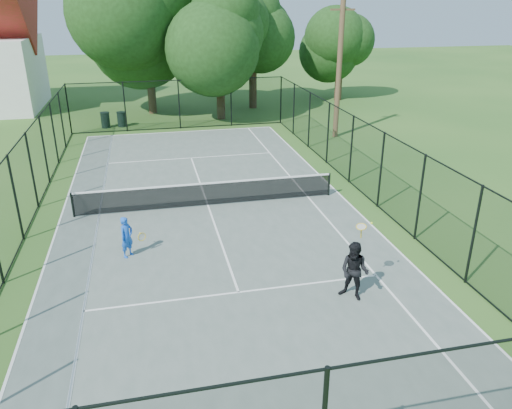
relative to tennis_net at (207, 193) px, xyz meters
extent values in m
plane|color=#28561D|center=(0.00, 0.00, -0.58)|extent=(120.00, 120.00, 0.00)
cube|color=#536259|center=(0.00, 0.00, -0.55)|extent=(11.00, 24.00, 0.06)
cylinder|color=black|center=(-5.00, 0.00, -0.04)|extent=(0.08, 0.08, 0.95)
cylinder|color=black|center=(5.00, 0.00, -0.04)|extent=(0.08, 0.08, 0.95)
cube|color=black|center=(0.00, 0.00, -0.04)|extent=(10.00, 0.03, 0.88)
cube|color=white|center=(0.00, 0.00, 0.40)|extent=(10.00, 0.05, 0.06)
cylinder|color=#332114|center=(-1.52, 17.95, 1.39)|extent=(0.56, 0.56, 3.93)
sphere|color=#183210|center=(-1.52, 17.95, 5.12)|extent=(7.09, 7.09, 7.09)
cylinder|color=#332114|center=(2.93, 15.14, 1.22)|extent=(0.56, 0.56, 3.60)
sphere|color=#183210|center=(2.93, 15.14, 4.64)|extent=(6.46, 6.46, 6.46)
cylinder|color=#332114|center=(5.79, 18.19, 1.31)|extent=(0.56, 0.56, 3.79)
sphere|color=#183210|center=(5.79, 18.19, 4.71)|extent=(6.01, 6.01, 6.01)
cylinder|color=#332114|center=(13.08, 19.71, 0.80)|extent=(0.56, 0.56, 2.77)
sphere|color=#183210|center=(13.08, 19.71, 3.40)|extent=(4.83, 4.83, 4.83)
cylinder|color=black|center=(-4.57, 14.23, -0.11)|extent=(0.54, 0.54, 0.93)
cylinder|color=black|center=(-4.57, 14.23, 0.37)|extent=(0.58, 0.58, 0.05)
cylinder|color=black|center=(-3.58, 14.32, -0.13)|extent=(0.54, 0.54, 0.89)
cylinder|color=black|center=(-3.58, 14.32, 0.33)|extent=(0.58, 0.58, 0.05)
cylinder|color=#4C3823|center=(8.75, 9.00, 3.27)|extent=(0.30, 0.30, 7.69)
cube|color=#4C3823|center=(8.75, 9.00, 6.42)|extent=(1.40, 0.10, 0.10)
imported|color=blue|center=(-2.99, -3.57, 0.15)|extent=(0.56, 0.57, 1.33)
torus|color=gold|center=(-2.54, -3.42, 0.03)|extent=(0.27, 0.18, 0.29)
cylinder|color=silver|center=(-2.54, -3.42, 0.03)|extent=(0.23, 0.15, 0.25)
imported|color=black|center=(2.96, -7.34, 0.31)|extent=(1.01, 1.01, 1.65)
torus|color=gold|center=(3.21, -6.99, 1.43)|extent=(0.30, 0.28, 0.14)
cylinder|color=silver|center=(3.21, -6.99, 1.43)|extent=(0.26, 0.24, 0.11)
sphere|color=#CCE526|center=(3.51, -6.97, 1.49)|extent=(0.07, 0.07, 0.07)
camera|label=1|loc=(-2.12, -18.02, 7.03)|focal=35.00mm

